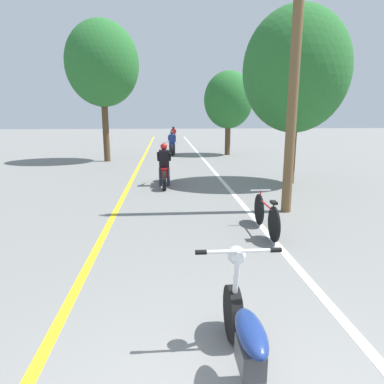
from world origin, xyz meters
TOP-DOWN VIEW (x-y plane):
  - lane_stripe_center at (-1.70, 12.86)m, footprint 0.14×48.00m
  - lane_stripe_edge at (1.64, 12.86)m, footprint 0.14×48.00m
  - utility_pole at (2.58, 6.45)m, footprint 1.10×0.24m
  - roadside_tree_right_near at (3.96, 10.03)m, footprint 3.56×3.21m
  - roadside_tree_right_far at (3.33, 19.01)m, footprint 2.90×2.61m
  - roadside_tree_left at (-3.48, 16.54)m, footprint 3.62×3.26m
  - motorcycle_foreground at (0.28, 0.91)m, footprint 0.85×2.09m
  - motorcycle_rider_lead at (-0.48, 9.94)m, footprint 0.50×2.11m
  - motorcycle_rider_mid at (-0.03, 19.19)m, footprint 0.50×2.05m
  - motorcycle_rider_far at (0.29, 28.95)m, footprint 0.50×2.06m
  - bicycle_parked at (1.61, 4.94)m, footprint 0.44×1.74m

SIDE VIEW (x-z plane):
  - lane_stripe_center at x=-1.70m, z-range 0.00..0.01m
  - lane_stripe_edge at x=1.64m, z-range 0.00..0.01m
  - bicycle_parked at x=1.61m, z-range -0.03..0.77m
  - motorcycle_foreground at x=0.28m, z-range -0.14..0.96m
  - motorcycle_rider_far at x=0.29m, z-range -0.17..1.22m
  - motorcycle_rider_mid at x=-0.03m, z-range -0.18..1.26m
  - motorcycle_rider_lead at x=-0.48m, z-range -0.18..1.27m
  - roadside_tree_right_far at x=3.33m, z-range 0.77..5.68m
  - utility_pole at x=2.58m, z-range 0.09..7.36m
  - roadside_tree_right_near at x=3.96m, z-range 0.87..6.75m
  - roadside_tree_left at x=-3.48m, z-range 1.36..8.30m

